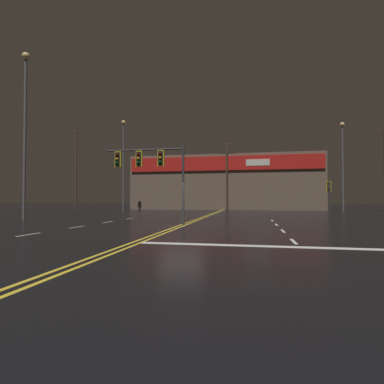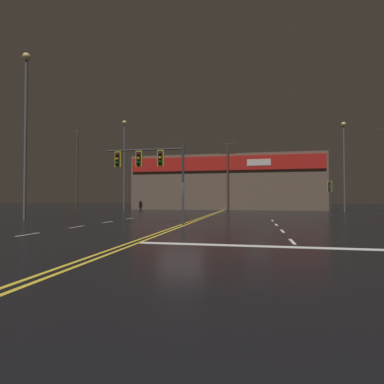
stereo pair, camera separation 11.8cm
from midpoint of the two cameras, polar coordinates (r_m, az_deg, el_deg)
The scene contains 9 objects.
ground_plane at distance 17.08m, azimuth -1.97°, elevation -6.45°, with size 200.00×200.00×0.00m, color black.
road_markings at distance 15.49m, azimuth 0.88°, elevation -6.96°, with size 15.99×60.00×0.01m.
traffic_signal_median at distance 18.65m, azimuth -8.16°, elevation 5.52°, with size 4.97×0.36×4.81m.
traffic_signal_corner_northeast at distance 29.72m, azimuth 24.86°, elevation 0.30°, with size 0.42×0.36×3.18m.
streetlight_near_right at distance 41.55m, azimuth 27.01°, elevation 6.21°, with size 0.56×0.56×11.07m.
streetlight_far_right at distance 40.78m, azimuth -12.69°, elevation 6.92°, with size 0.56×0.56×11.97m.
streetlight_far_median at distance 25.94m, azimuth -28.98°, elevation 12.45°, with size 0.56×0.56×12.42m.
building_backdrop at distance 47.48m, azimuth 6.68°, elevation 1.63°, with size 27.82×10.23×8.02m.
utility_pole_row at distance 42.31m, azimuth 3.95°, elevation 4.46°, with size 45.39×0.26×12.65m.
Camera 2 is at (4.01, -16.54, 1.49)m, focal length 28.00 mm.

